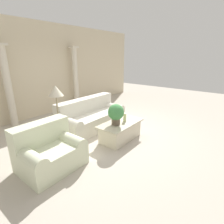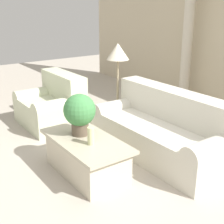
% 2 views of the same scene
% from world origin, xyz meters
% --- Properties ---
extents(ground_plane, '(16.00, 16.00, 0.00)m').
position_xyz_m(ground_plane, '(0.00, 0.00, 0.00)').
color(ground_plane, '#BCB2A3').
extents(sofa_long, '(2.10, 0.89, 0.88)m').
position_xyz_m(sofa_long, '(0.01, 0.73, 0.35)').
color(sofa_long, beige).
rests_on(sofa_long, ground_plane).
extents(loveseat, '(1.13, 0.89, 0.88)m').
position_xyz_m(loveseat, '(-1.93, -0.03, 0.35)').
color(loveseat, beige).
rests_on(loveseat, ground_plane).
extents(coffee_table, '(1.25, 0.65, 0.46)m').
position_xyz_m(coffee_table, '(-0.12, -0.44, 0.24)').
color(coffee_table, beige).
rests_on(coffee_table, ground_plane).
extents(potted_plant, '(0.40, 0.40, 0.52)m').
position_xyz_m(potted_plant, '(-0.28, -0.41, 0.76)').
color(potted_plant, brown).
rests_on(potted_plant, coffee_table).
extents(pillar_candle, '(0.08, 0.08, 0.21)m').
position_xyz_m(pillar_candle, '(0.04, -0.46, 0.57)').
color(pillar_candle, beige).
rests_on(pillar_candle, coffee_table).
extents(floor_lamp, '(0.36, 0.36, 1.43)m').
position_xyz_m(floor_lamp, '(-1.11, 0.78, 1.21)').
color(floor_lamp, gray).
rests_on(floor_lamp, ground_plane).
extents(column_left, '(0.29, 0.29, 2.42)m').
position_xyz_m(column_left, '(-1.39, 2.71, 1.24)').
color(column_left, beige).
rests_on(column_left, ground_plane).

